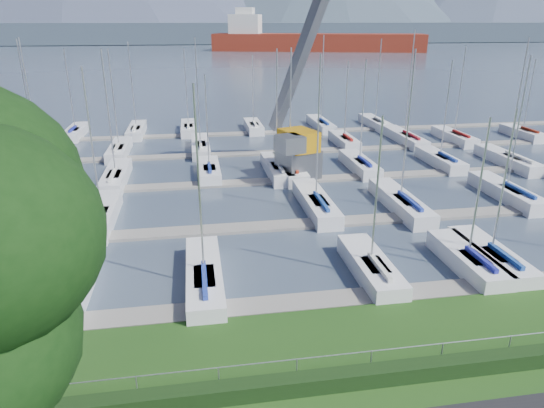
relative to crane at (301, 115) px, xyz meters
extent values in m
cube|color=#435062|center=(-5.27, 232.06, -5.73)|extent=(800.00, 540.00, 0.20)
cube|color=black|center=(-5.27, -28.34, -4.98)|extent=(80.00, 0.70, 0.70)
cylinder|color=#95989D|center=(-5.27, -27.94, -4.13)|extent=(80.00, 0.04, 0.04)
cube|color=#3C4958|center=(-5.27, 302.06, 0.67)|extent=(900.00, 80.00, 12.00)
cube|color=gray|center=(-5.27, -21.94, -5.55)|extent=(90.00, 1.60, 0.25)
cube|color=slate|center=(-5.27, -11.94, -5.55)|extent=(90.00, 1.60, 0.25)
cube|color=gray|center=(-5.27, -1.94, -5.55)|extent=(90.00, 1.60, 0.25)
cube|color=gray|center=(-5.27, 8.06, -5.55)|extent=(90.00, 1.60, 0.25)
cube|color=gray|center=(-5.27, 18.06, -5.55)|extent=(90.00, 1.60, 0.25)
cube|color=#585A60|center=(-0.46, -1.23, -4.13)|extent=(4.05, 4.05, 2.60)
cube|color=#C6860B|center=(-0.46, -1.23, -2.03)|extent=(3.54, 4.05, 1.80)
cube|color=slate|center=(1.34, 3.27, 6.97)|extent=(6.23, 10.34, 19.89)
cube|color=slate|center=(-1.66, -3.23, -1.83)|extent=(2.59, 2.72, 1.40)
cube|color=maroon|center=(50.48, 191.32, -2.83)|extent=(99.37, 43.98, 10.00)
cube|color=silver|center=(17.41, 200.65, 4.67)|extent=(17.28, 17.28, 12.00)
cube|color=silver|center=(17.41, 200.65, 11.67)|extent=(9.87, 9.87, 4.00)
camera|label=1|loc=(-9.67, -42.79, 8.00)|focal=32.00mm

